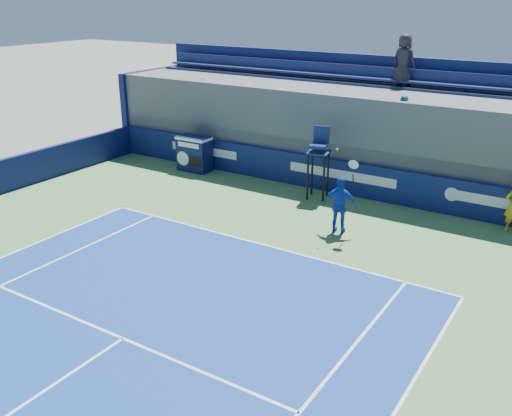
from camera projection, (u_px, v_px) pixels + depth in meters
The scene contains 5 objects.
back_hoarding at pixel (342, 177), 19.93m from camera, with size 20.40×0.21×1.20m.
match_clock at pixel (194, 153), 22.41m from camera, with size 1.33×0.75×1.40m.
umpire_chair at pixel (319, 155), 19.17m from camera, with size 0.83×0.83×2.48m.
tennis_player at pixel (340, 205), 16.57m from camera, with size 1.07×0.61×2.57m.
stadium_seating at pixel (367, 131), 21.10m from camera, with size 21.00×4.05×5.27m.
Camera 1 is at (7.67, -0.54, 6.71)m, focal length 40.00 mm.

